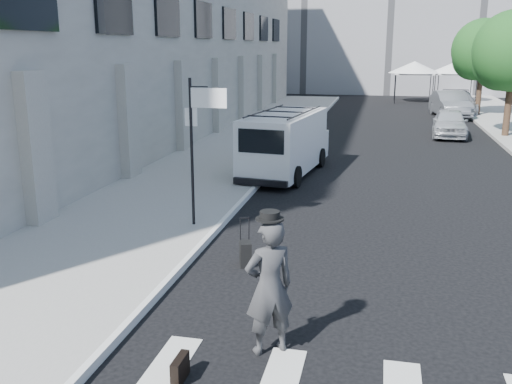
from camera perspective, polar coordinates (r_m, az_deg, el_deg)
The scene contains 15 objects.
ground at distance 10.50m, azimuth 1.83°, elevation -10.09°, with size 120.00×120.00×0.00m, color black.
sidewalk_left at distance 26.44m, azimuth -0.77°, elevation 5.08°, with size 4.50×48.00×0.15m, color gray.
building_left at distance 30.47m, azimuth -13.90°, elevation 17.09°, with size 10.00×44.00×12.00m, color gray.
sign_pole at distance 13.36m, azimuth -5.56°, elevation 7.02°, with size 1.03×0.07×3.50m.
tree_near at distance 30.11m, azimuth 24.12°, elevation 12.46°, with size 3.80×3.83×6.03m.
tree_far at distance 38.98m, azimuth 21.56°, elevation 12.87°, with size 3.80×3.83×6.03m.
tent_left at distance 47.48m, azimuth 15.56°, elevation 11.90°, with size 4.00×4.00×3.20m.
tent_right at distance 48.23m, azimuth 19.41°, elevation 11.65°, with size 4.00×4.00×3.20m.
businessman at distance 8.24m, azimuth 1.34°, elevation -9.50°, with size 0.74×0.48×2.02m, color #343537.
briefcase at distance 8.03m, azimuth -7.60°, elevation -17.14°, with size 0.12×0.44×0.34m, color black.
suitcase at distance 11.64m, azimuth -1.06°, elevation -6.16°, with size 0.32×0.41×0.99m.
cargo_van at distance 19.86m, azimuth 3.01°, elevation 4.97°, with size 2.48×5.75×2.12m.
parked_car_a at distance 29.80m, azimuth 18.80°, elevation 6.56°, with size 1.62×4.02×1.37m, color #B4B8BD.
parked_car_b at distance 38.08m, azimuth 18.85°, elevation 8.30°, with size 1.72×4.94×1.63m, color slate.
parked_car_c at distance 40.21m, azimuth 19.58°, elevation 8.43°, with size 2.09×5.13×1.49m, color gray.
Camera 1 is at (1.74, -9.40, 4.35)m, focal length 40.00 mm.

